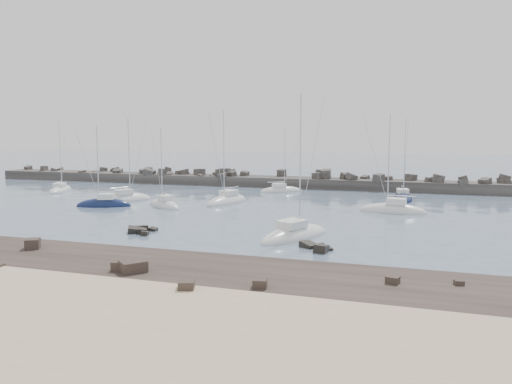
% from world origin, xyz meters
% --- Properties ---
extents(ground, '(400.00, 400.00, 0.00)m').
position_xyz_m(ground, '(0.00, 0.00, 0.00)').
color(ground, slate).
rests_on(ground, ground).
extents(rock_shelf, '(140.00, 12.00, 2.03)m').
position_xyz_m(rock_shelf, '(0.15, -22.01, 0.02)').
color(rock_shelf, black).
rests_on(rock_shelf, ground).
extents(rock_cluster_near, '(3.11, 3.29, 1.48)m').
position_xyz_m(rock_cluster_near, '(-4.69, -8.77, 0.08)').
color(rock_cluster_near, black).
rests_on(rock_cluster_near, ground).
extents(rock_cluster_far, '(3.32, 3.13, 1.16)m').
position_xyz_m(rock_cluster_far, '(14.02, -10.74, 0.11)').
color(rock_cluster_far, black).
rests_on(rock_cluster_far, ground).
extents(breakwater, '(115.00, 7.04, 5.03)m').
position_xyz_m(breakwater, '(-7.20, 37.99, 0.32)').
color(breakwater, '#312E2B').
rests_on(breakwater, ground).
extents(sailboat_1, '(5.23, 8.71, 13.10)m').
position_xyz_m(sailboat_1, '(-36.89, 18.73, 0.13)').
color(sailboat_1, silver).
rests_on(sailboat_1, ground).
extents(sailboat_2, '(7.83, 4.76, 12.15)m').
position_xyz_m(sailboat_2, '(-18.91, 5.55, 0.16)').
color(sailboat_2, '#0F1A3F').
rests_on(sailboat_2, ground).
extents(sailboat_3, '(6.06, 8.72, 13.49)m').
position_xyz_m(sailboat_3, '(-18.91, 11.19, 0.15)').
color(sailboat_3, silver).
rests_on(sailboat_3, ground).
extents(sailboat_4, '(7.67, 6.35, 12.15)m').
position_xyz_m(sailboat_4, '(0.11, 29.67, 0.13)').
color(sailboat_4, silver).
rests_on(sailboat_4, ground).
extents(sailboat_5, '(7.33, 6.05, 11.83)m').
position_xyz_m(sailboat_5, '(-10.65, 7.71, 0.15)').
color(sailboat_5, silver).
rests_on(sailboat_5, ground).
extents(sailboat_6, '(4.92, 9.55, 14.52)m').
position_xyz_m(sailboat_6, '(-3.87, 14.15, 0.15)').
color(sailboat_6, silver).
rests_on(sailboat_6, ground).
extents(sailboat_7, '(6.65, 9.77, 14.90)m').
position_xyz_m(sailboat_7, '(11.21, -6.65, 0.15)').
color(sailboat_7, silver).
rests_on(sailboat_7, ground).
extents(sailboat_8, '(3.59, 8.64, 13.26)m').
position_xyz_m(sailboat_8, '(20.43, 25.90, 0.14)').
color(sailboat_8, '#0F1A3F').
rests_on(sailboat_8, ground).
extents(sailboat_9, '(8.69, 3.29, 13.67)m').
position_xyz_m(sailboat_9, '(19.57, 12.44, 0.16)').
color(sailboat_9, silver).
rests_on(sailboat_9, ground).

